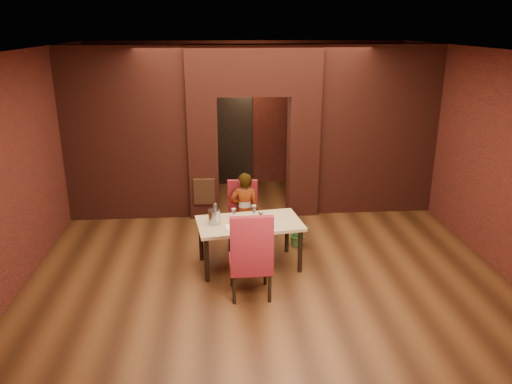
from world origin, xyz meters
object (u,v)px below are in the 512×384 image
dining_table (249,244)px  water_bottle (215,212)px  chair_far (243,216)px  chair_near (250,253)px  person_seated (244,211)px  wine_bucket (214,217)px  wine_glass_b (254,212)px  potted_plant (298,234)px  wine_glass_c (261,218)px  wine_glass_a (234,215)px

dining_table → water_bottle: bearing=159.2°
dining_table → chair_far: (-0.07, 0.72, 0.18)m
chair_near → person_seated: bearing=-91.6°
dining_table → wine_bucket: 0.70m
chair_near → wine_glass_b: chair_near is taller
chair_near → wine_glass_b: size_ratio=5.67×
dining_table → potted_plant: 1.10m
chair_far → wine_glass_c: bearing=-71.0°
dining_table → wine_bucket: (-0.52, -0.02, 0.47)m
wine_bucket → water_bottle: bearing=81.9°
person_seated → wine_glass_c: person_seated is taller
person_seated → wine_glass_b: bearing=99.6°
person_seated → wine_bucket: (-0.49, -0.70, 0.19)m
wine_glass_c → water_bottle: (-0.67, 0.22, 0.04)m
potted_plant → person_seated: bearing=180.0°
wine_glass_c → chair_near: bearing=-105.5°
chair_near → wine_glass_a: size_ratio=6.08×
chair_far → wine_bucket: bearing=-118.0°
wine_glass_b → potted_plant: (0.78, 0.57, -0.62)m
wine_glass_b → potted_plant: 1.15m
dining_table → wine_glass_c: size_ratio=8.04×
wine_glass_c → chair_far: bearing=105.5°
wine_bucket → water_bottle: (0.02, 0.14, 0.03)m
wine_bucket → dining_table: bearing=2.6°
wine_glass_a → chair_far: bearing=76.7°
dining_table → chair_far: size_ratio=1.42×
chair_near → water_bottle: bearing=-65.8°
wine_glass_a → wine_bucket: 0.30m
dining_table → wine_glass_c: wine_glass_c is taller
wine_bucket → potted_plant: wine_bucket is taller
chair_near → wine_glass_c: bearing=-107.0°
chair_near → potted_plant: chair_near is taller
wine_glass_c → water_bottle: size_ratio=0.71×
wine_glass_a → wine_glass_b: 0.32m
chair_near → wine_glass_b: bearing=-98.6°
wine_glass_c → wine_glass_a: bearing=160.5°
person_seated → chair_near: bearing=87.9°
wine_glass_a → wine_glass_b: bearing=14.6°
dining_table → water_bottle: size_ratio=5.68×
chair_far → wine_bucket: chair_far is taller
wine_glass_b → person_seated: bearing=101.6°
chair_far → wine_glass_c: (0.23, -0.83, 0.28)m
chair_far → wine_glass_a: (-0.16, -0.69, 0.28)m
chair_far → wine_bucket: (-0.46, -0.75, 0.29)m
chair_near → wine_bucket: 0.98m
wine_glass_b → water_bottle: size_ratio=0.80×
chair_far → potted_plant: (0.93, -0.04, -0.33)m
chair_near → wine_glass_c: size_ratio=6.43×
dining_table → person_seated: person_seated is taller
chair_far → water_bottle: (-0.44, -0.61, 0.32)m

